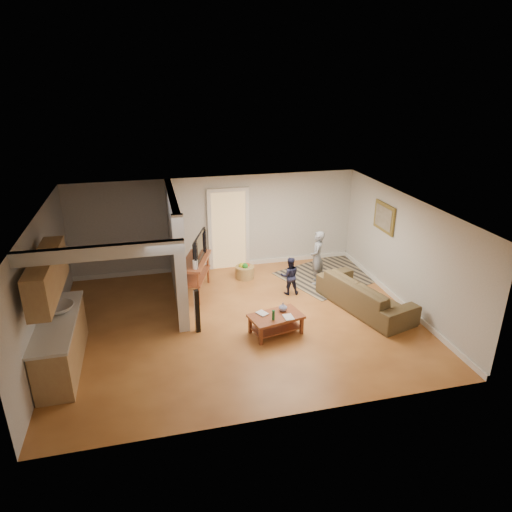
# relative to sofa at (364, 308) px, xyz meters

# --- Properties ---
(ground) EXTENTS (7.50, 7.50, 0.00)m
(ground) POSITION_rel_sofa_xyz_m (-2.82, 0.08, 0.00)
(ground) COLOR brown
(ground) RESTS_ON ground
(room_shell) EXTENTS (7.54, 6.02, 2.52)m
(room_shell) POSITION_rel_sofa_xyz_m (-3.89, 0.51, 1.46)
(room_shell) COLOR #AFAEA8
(room_shell) RESTS_ON ground
(area_rug) EXTENTS (3.21, 2.80, 0.01)m
(area_rug) POSITION_rel_sofa_xyz_m (0.08, 1.91, 0.01)
(area_rug) COLOR black
(area_rug) RESTS_ON ground
(sofa) EXTENTS (1.57, 2.55, 0.70)m
(sofa) POSITION_rel_sofa_xyz_m (0.00, 0.00, 0.00)
(sofa) COLOR #4C3E26
(sofa) RESTS_ON ground
(coffee_table) EXTENTS (1.16, 0.83, 0.62)m
(coffee_table) POSITION_rel_sofa_xyz_m (-2.21, -0.54, 0.32)
(coffee_table) COLOR brown
(coffee_table) RESTS_ON ground
(tv_console) EXTENTS (0.92, 1.47, 1.18)m
(tv_console) POSITION_rel_sofa_xyz_m (-3.56, 1.64, 0.79)
(tv_console) COLOR brown
(tv_console) RESTS_ON ground
(speaker_left) EXTENTS (0.10, 0.10, 0.94)m
(speaker_left) POSITION_rel_sofa_xyz_m (-3.76, -0.12, 0.47)
(speaker_left) COLOR black
(speaker_left) RESTS_ON ground
(speaker_right) EXTENTS (0.13, 0.13, 1.10)m
(speaker_right) POSITION_rel_sofa_xyz_m (-3.82, 2.27, 0.55)
(speaker_right) COLOR black
(speaker_right) RESTS_ON ground
(toy_basket) EXTENTS (0.49, 0.49, 0.43)m
(toy_basket) POSITION_rel_sofa_xyz_m (-2.26, 2.23, 0.18)
(toy_basket) COLOR #9E7644
(toy_basket) RESTS_ON ground
(child) EXTENTS (0.51, 0.59, 1.37)m
(child) POSITION_rel_sofa_xyz_m (-0.58, 1.52, 0.00)
(child) COLOR gray
(child) RESTS_ON ground
(toddler) EXTENTS (0.50, 0.41, 0.93)m
(toddler) POSITION_rel_sofa_xyz_m (-1.42, 1.10, 0.00)
(toddler) COLOR #1B1D38
(toddler) RESTS_ON ground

